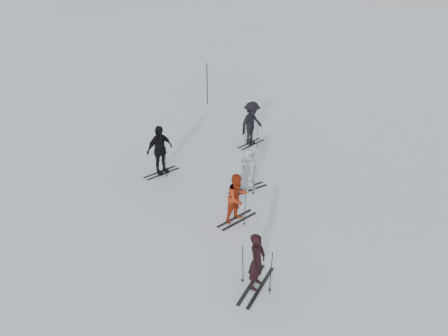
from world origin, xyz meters
name	(u,v)px	position (x,y,z in m)	size (l,w,h in m)	color
ground	(214,206)	(0.00, 0.00, 0.00)	(120.00, 120.00, 0.00)	silver
skier_near_dark	(257,262)	(2.40, -3.29, 0.82)	(0.60, 0.39, 1.63)	black
skier_red	(237,199)	(0.99, -0.53, 0.83)	(0.80, 0.63, 1.66)	#AA3113
skier_grey	(248,170)	(0.75, 1.49, 0.79)	(0.77, 0.50, 1.58)	#B1B5BB
skier_uphill_left	(160,151)	(-2.81, 1.58, 0.98)	(1.15, 0.48, 1.96)	black
skier_uphill_far	(252,124)	(-0.26, 5.38, 0.98)	(1.26, 0.73, 1.95)	black
skis_near_dark	(257,267)	(2.40, -3.29, 0.64)	(0.93, 1.76, 1.28)	black
skis_red	(237,206)	(0.99, -0.53, 0.56)	(0.82, 1.55, 1.13)	black
skis_grey	(248,175)	(0.75, 1.49, 0.58)	(0.85, 1.60, 1.16)	black
skis_uphill_left	(161,160)	(-2.81, 1.58, 0.56)	(0.82, 1.55, 1.13)	black
skis_uphill_far	(251,132)	(-0.26, 5.38, 0.57)	(0.83, 1.56, 1.14)	black
piste_marker	(207,84)	(-4.06, 9.79, 1.14)	(0.05, 0.05, 2.28)	black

